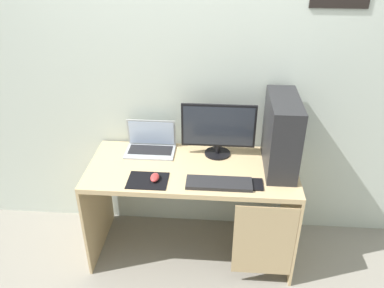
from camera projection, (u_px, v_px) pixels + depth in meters
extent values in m
plane|color=gray|center=(192.00, 248.00, 3.03)|extent=(8.00, 8.00, 0.00)
cube|color=beige|center=(196.00, 72.00, 2.70)|extent=(4.00, 0.04, 2.60)
cube|color=tan|center=(192.00, 169.00, 2.67)|extent=(1.43, 0.63, 0.03)
cube|color=tan|center=(98.00, 207.00, 2.90)|extent=(0.02, 0.63, 0.71)
cube|color=tan|center=(289.00, 217.00, 2.80)|extent=(0.02, 0.63, 0.71)
cube|color=tan|center=(264.00, 242.00, 2.53)|extent=(0.40, 0.01, 0.57)
cube|color=#232326|center=(281.00, 134.00, 2.55)|extent=(0.19, 0.49, 0.50)
cylinder|color=black|center=(217.00, 153.00, 2.81)|extent=(0.18, 0.18, 0.01)
cylinder|color=black|center=(218.00, 149.00, 2.79)|extent=(0.04, 0.04, 0.06)
cube|color=black|center=(218.00, 126.00, 2.69)|extent=(0.52, 0.02, 0.32)
cube|color=#232833|center=(218.00, 126.00, 2.68)|extent=(0.49, 0.00, 0.29)
cube|color=#9EA3A8|center=(150.00, 152.00, 2.82)|extent=(0.35, 0.21, 0.01)
cube|color=black|center=(151.00, 150.00, 2.83)|extent=(0.31, 0.13, 0.00)
cube|color=#9EA3A8|center=(152.00, 132.00, 2.85)|extent=(0.35, 0.03, 0.21)
cube|color=#ADC1E5|center=(151.00, 133.00, 2.84)|extent=(0.33, 0.02, 0.18)
cube|color=#232326|center=(219.00, 183.00, 2.47)|extent=(0.42, 0.14, 0.02)
cube|color=black|center=(148.00, 181.00, 2.51)|extent=(0.26, 0.20, 0.00)
ellipsoid|color=#B23333|center=(155.00, 177.00, 2.51)|extent=(0.06, 0.10, 0.03)
cube|color=black|center=(257.00, 184.00, 2.47)|extent=(0.07, 0.13, 0.01)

